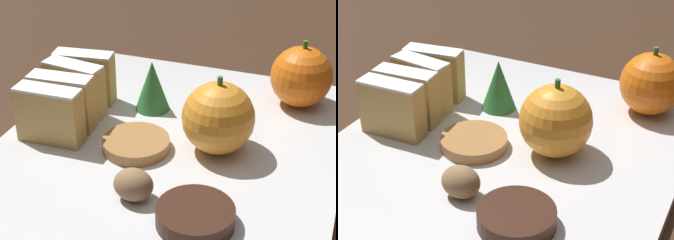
{
  "view_description": "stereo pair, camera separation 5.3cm",
  "coord_description": "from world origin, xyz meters",
  "views": [
    {
      "loc": [
        0.16,
        -0.43,
        0.31
      ],
      "look_at": [
        0.0,
        0.0,
        0.04
      ],
      "focal_mm": 60.0,
      "sensor_mm": 36.0,
      "label": 1
    },
    {
      "loc": [
        0.2,
        -0.41,
        0.31
      ],
      "look_at": [
        0.0,
        0.0,
        0.04
      ],
      "focal_mm": 60.0,
      "sensor_mm": 36.0,
      "label": 2
    }
  ],
  "objects": [
    {
      "name": "ground_plane",
      "position": [
        0.0,
        0.0,
        0.0
      ],
      "size": [
        6.0,
        6.0,
        0.0
      ],
      "primitive_type": "plane",
      "color": "#382316"
    },
    {
      "name": "serving_platter",
      "position": [
        0.0,
        0.0,
        0.01
      ],
      "size": [
        0.33,
        0.38,
        0.01
      ],
      "color": "silver",
      "rests_on": "ground_plane"
    },
    {
      "name": "walnut",
      "position": [
        0.0,
        -0.09,
        0.03
      ],
      "size": [
        0.03,
        0.03,
        0.03
      ],
      "color": "#8E6B47",
      "rests_on": "serving_platter"
    },
    {
      "name": "stollen_slice_second",
      "position": [
        -0.11,
        0.0,
        0.04
      ],
      "size": [
        0.07,
        0.03,
        0.06
      ],
      "color": "tan",
      "rests_on": "serving_platter"
    },
    {
      "name": "evergreen_sprig",
      "position": [
        -0.04,
        0.07,
        0.04
      ],
      "size": [
        0.04,
        0.04,
        0.06
      ],
      "color": "#2D7538",
      "rests_on": "serving_platter"
    },
    {
      "name": "gingerbread_cookie",
      "position": [
        -0.03,
        -0.01,
        0.02
      ],
      "size": [
        0.07,
        0.07,
        0.01
      ],
      "color": "#A3703D",
      "rests_on": "serving_platter"
    },
    {
      "name": "stollen_slice_fourth",
      "position": [
        -0.12,
        0.06,
        0.04
      ],
      "size": [
        0.07,
        0.03,
        0.06
      ],
      "color": "tan",
      "rests_on": "serving_platter"
    },
    {
      "name": "orange_near",
      "position": [
        0.11,
        0.13,
        0.05
      ],
      "size": [
        0.07,
        0.07,
        0.07
      ],
      "color": "orange",
      "rests_on": "serving_platter"
    },
    {
      "name": "stollen_slice_front",
      "position": [
        -0.11,
        -0.03,
        0.04
      ],
      "size": [
        0.07,
        0.02,
        0.06
      ],
      "color": "tan",
      "rests_on": "serving_platter"
    },
    {
      "name": "orange_far",
      "position": [
        0.05,
        0.01,
        0.05
      ],
      "size": [
        0.07,
        0.07,
        0.08
      ],
      "color": "orange",
      "rests_on": "serving_platter"
    },
    {
      "name": "stollen_slice_third",
      "position": [
        -0.12,
        0.03,
        0.04
      ],
      "size": [
        0.07,
        0.03,
        0.06
      ],
      "color": "tan",
      "rests_on": "serving_platter"
    },
    {
      "name": "chocolate_cookie",
      "position": [
        0.06,
        -0.1,
        0.02
      ],
      "size": [
        0.06,
        0.06,
        0.02
      ],
      "color": "#381E14",
      "rests_on": "serving_platter"
    }
  ]
}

